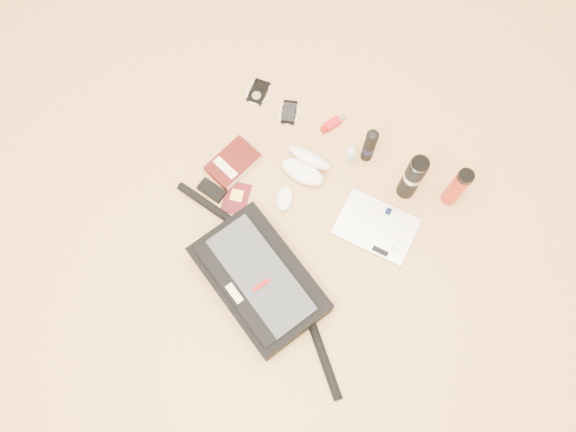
% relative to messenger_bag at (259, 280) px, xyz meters
% --- Properties ---
extents(ground, '(4.00, 4.00, 0.00)m').
position_rel_messenger_bag_xyz_m(ground, '(0.00, 0.21, -0.06)').
color(ground, tan).
rests_on(ground, ground).
extents(messenger_bag, '(0.93, 0.45, 0.14)m').
position_rel_messenger_bag_xyz_m(messenger_bag, '(0.00, 0.00, 0.00)').
color(messenger_bag, black).
rests_on(messenger_bag, ground).
extents(laptop, '(0.30, 0.23, 0.03)m').
position_rel_messenger_bag_xyz_m(laptop, '(0.26, 0.41, -0.05)').
color(laptop, silver).
rests_on(laptop, ground).
extents(book, '(0.16, 0.22, 0.04)m').
position_rel_messenger_bag_xyz_m(book, '(-0.34, 0.34, -0.04)').
color(book, '#400C0A').
rests_on(book, ground).
extents(passport, '(0.13, 0.15, 0.01)m').
position_rel_messenger_bag_xyz_m(passport, '(-0.26, 0.23, -0.06)').
color(passport, '#490C12').
rests_on(passport, ground).
extents(mouse, '(0.09, 0.12, 0.03)m').
position_rel_messenger_bag_xyz_m(mouse, '(-0.10, 0.32, -0.05)').
color(mouse, white).
rests_on(mouse, ground).
extents(sunglasses_case, '(0.18, 0.15, 0.10)m').
position_rel_messenger_bag_xyz_m(sunglasses_case, '(-0.09, 0.48, -0.03)').
color(sunglasses_case, white).
rests_on(sunglasses_case, ground).
extents(ipod, '(0.11, 0.12, 0.01)m').
position_rel_messenger_bag_xyz_m(ipod, '(-0.44, 0.66, -0.06)').
color(ipod, black).
rests_on(ipod, ground).
extents(phone, '(0.11, 0.12, 0.01)m').
position_rel_messenger_bag_xyz_m(phone, '(-0.28, 0.65, -0.06)').
color(phone, black).
rests_on(phone, ground).
extents(inhaler, '(0.06, 0.11, 0.03)m').
position_rel_messenger_bag_xyz_m(inhaler, '(-0.10, 0.69, -0.05)').
color(inhaler, red).
rests_on(inhaler, ground).
extents(spray_bottle, '(0.03, 0.03, 0.12)m').
position_rel_messenger_bag_xyz_m(spray_bottle, '(0.03, 0.59, -0.01)').
color(spray_bottle, '#A7CDE4').
rests_on(spray_bottle, ground).
extents(aerosol_can, '(0.06, 0.06, 0.20)m').
position_rel_messenger_bag_xyz_m(aerosol_can, '(0.08, 0.65, 0.04)').
color(aerosol_can, black).
rests_on(aerosol_can, ground).
extents(thermos_black, '(0.08, 0.08, 0.27)m').
position_rel_messenger_bag_xyz_m(thermos_black, '(0.28, 0.60, 0.07)').
color(thermos_black, black).
rests_on(thermos_black, ground).
extents(thermos_red, '(0.07, 0.07, 0.23)m').
position_rel_messenger_bag_xyz_m(thermos_red, '(0.43, 0.67, 0.05)').
color(thermos_red, '#AF2218').
rests_on(thermos_red, ground).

